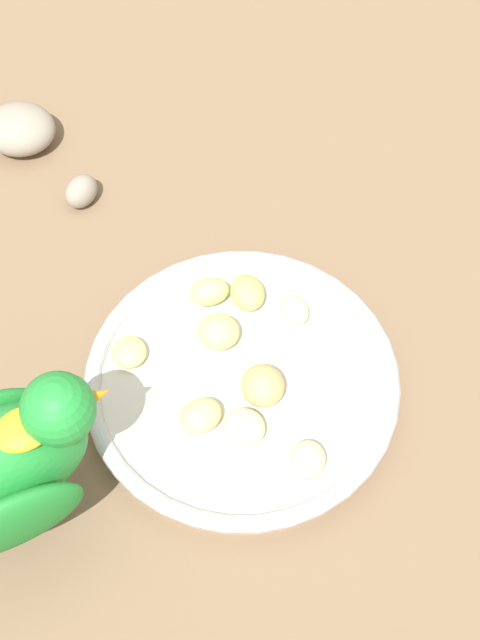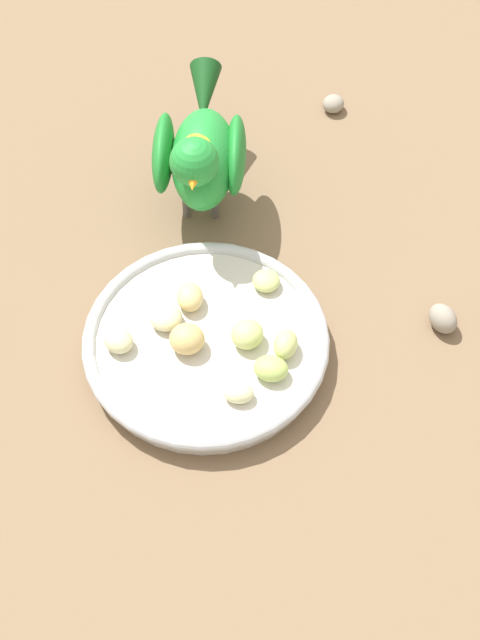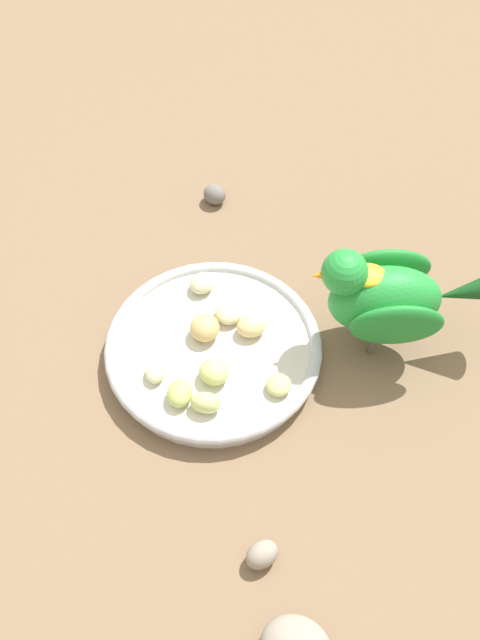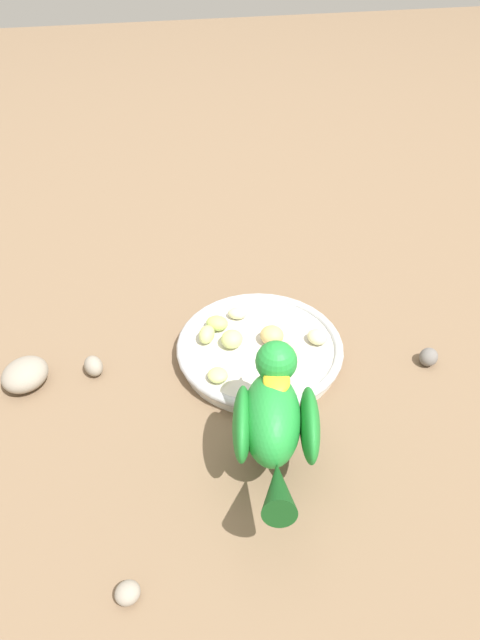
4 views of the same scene
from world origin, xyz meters
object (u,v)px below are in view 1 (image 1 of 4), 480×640
at_px(apple_piece_0, 219,332).
at_px(apple_piece_7, 307,460).
at_px(feeding_bowl, 242,384).
at_px(apple_piece_5, 263,386).
at_px(rock_large, 20,129).
at_px(apple_piece_3, 247,293).
at_px(apple_piece_6, 294,310).
at_px(apple_piece_4, 244,428).
at_px(apple_piece_1, 129,352).
at_px(apple_piece_2, 201,416).
at_px(pebble_0, 81,191).
at_px(apple_piece_8, 209,292).

distance_m(apple_piece_0, apple_piece_7, 0.12).
relative_size(feeding_bowl, apple_piece_5, 7.06).
relative_size(apple_piece_5, rock_large, 0.52).
bearing_deg(feeding_bowl, apple_piece_7, 84.55).
relative_size(apple_piece_3, apple_piece_6, 1.16).
bearing_deg(rock_large, apple_piece_5, 89.35).
bearing_deg(apple_piece_4, apple_piece_1, -75.64).
height_order(feeding_bowl, apple_piece_0, apple_piece_0).
bearing_deg(rock_large, apple_piece_7, 87.71).
xyz_separation_m(apple_piece_2, rock_large, (-0.05, -0.32, -0.01)).
distance_m(apple_piece_4, rock_large, 0.34).
bearing_deg(pebble_0, apple_piece_2, 76.57).
bearing_deg(apple_piece_3, apple_piece_0, 19.88).
distance_m(apple_piece_1, apple_piece_6, 0.12).
xyz_separation_m(apple_piece_1, apple_piece_8, (-0.08, -0.00, 0.00)).
bearing_deg(apple_piece_4, apple_piece_5, -152.71).
relative_size(apple_piece_2, apple_piece_3, 0.99).
relative_size(apple_piece_1, apple_piece_5, 0.82).
bearing_deg(rock_large, apple_piece_6, 101.11).
height_order(apple_piece_2, apple_piece_5, apple_piece_5).
relative_size(feeding_bowl, apple_piece_3, 7.29).
xyz_separation_m(feeding_bowl, apple_piece_7, (0.01, 0.08, 0.01)).
xyz_separation_m(apple_piece_0, apple_piece_6, (-0.06, 0.02, -0.00)).
xyz_separation_m(apple_piece_0, apple_piece_3, (-0.04, -0.01, -0.00)).
distance_m(apple_piece_3, rock_large, 0.26).
relative_size(feeding_bowl, apple_piece_6, 8.45).
bearing_deg(apple_piece_5, apple_piece_2, -11.66).
relative_size(apple_piece_4, apple_piece_5, 0.93).
distance_m(feeding_bowl, apple_piece_4, 0.04).
xyz_separation_m(apple_piece_2, apple_piece_4, (-0.02, 0.02, -0.00)).
distance_m(apple_piece_3, apple_piece_5, 0.08).
relative_size(apple_piece_6, rock_large, 0.44).
distance_m(apple_piece_0, rock_large, 0.27).
relative_size(apple_piece_5, apple_piece_7, 1.13).
bearing_deg(apple_piece_2, pebble_0, -103.43).
bearing_deg(pebble_0, feeding_bowl, 86.90).
xyz_separation_m(apple_piece_2, apple_piece_3, (-0.09, -0.06, -0.00)).
relative_size(apple_piece_4, apple_piece_8, 1.00).
distance_m(apple_piece_3, apple_piece_8, 0.03).
height_order(apple_piece_7, rock_large, apple_piece_7).
relative_size(apple_piece_0, apple_piece_1, 1.16).
distance_m(apple_piece_1, apple_piece_5, 0.10).
xyz_separation_m(feeding_bowl, apple_piece_4, (0.03, 0.03, 0.01)).
relative_size(feeding_bowl, apple_piece_2, 7.39).
xyz_separation_m(apple_piece_1, apple_piece_6, (-0.12, 0.05, 0.00)).
relative_size(apple_piece_6, apple_piece_8, 0.89).
distance_m(apple_piece_1, apple_piece_2, 0.07).
height_order(apple_piece_5, apple_piece_7, apple_piece_5).
height_order(apple_piece_0, apple_piece_3, apple_piece_0).
distance_m(feeding_bowl, pebble_0, 0.22).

